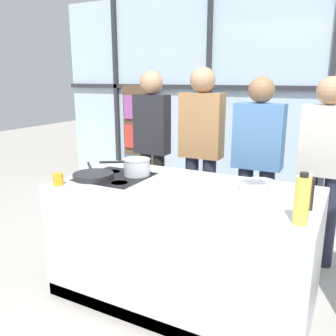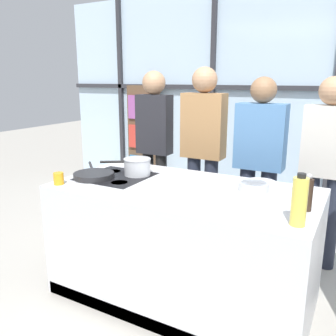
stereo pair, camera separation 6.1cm
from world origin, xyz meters
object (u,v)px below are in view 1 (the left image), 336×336
(white_plate, at_px, (260,182))
(oil_bottle, at_px, (302,200))
(frying_pan, at_px, (93,175))
(juice_glass_near, at_px, (58,179))
(spectator_center_left, at_px, (201,144))
(spectator_far_left, at_px, (152,139))
(spectator_center_right, at_px, (257,156))
(mixing_bowl, at_px, (254,185))
(saucepan, at_px, (136,166))
(pepper_grinder, at_px, (309,193))
(spectator_far_right, at_px, (323,161))

(white_plate, distance_m, oil_bottle, 0.79)
(frying_pan, bearing_deg, juice_glass_near, -112.52)
(juice_glass_near, bearing_deg, spectator_center_left, 67.99)
(juice_glass_near, bearing_deg, spectator_far_left, 90.21)
(juice_glass_near, bearing_deg, spectator_center_right, 50.92)
(spectator_far_left, distance_m, spectator_center_right, 1.14)
(spectator_far_left, xyz_separation_m, spectator_center_right, (1.14, 0.00, -0.07))
(frying_pan, relative_size, mixing_bowl, 2.17)
(saucepan, height_order, mixing_bowl, saucepan)
(spectator_center_right, bearing_deg, pepper_grinder, 118.13)
(spectator_far_left, height_order, frying_pan, spectator_far_left)
(saucepan, bearing_deg, spectator_center_left, 77.19)
(spectator_center_left, bearing_deg, mixing_bowl, 131.93)
(spectator_far_right, height_order, oil_bottle, spectator_far_right)
(mixing_bowl, bearing_deg, pepper_grinder, -31.02)
(mixing_bowl, height_order, oil_bottle, oil_bottle)
(spectator_far_right, bearing_deg, spectator_far_left, 0.00)
(spectator_far_right, xyz_separation_m, white_plate, (-0.39, -0.65, -0.07))
(spectator_center_right, height_order, mixing_bowl, spectator_center_right)
(white_plate, relative_size, juice_glass_near, 2.80)
(spectator_far_right, distance_m, saucepan, 1.61)
(spectator_center_left, height_order, juice_glass_near, spectator_center_left)
(saucepan, relative_size, oil_bottle, 1.28)
(spectator_center_right, relative_size, frying_pan, 3.61)
(frying_pan, bearing_deg, spectator_far_right, 35.35)
(spectator_far_left, distance_m, frying_pan, 1.14)
(spectator_center_right, height_order, frying_pan, spectator_center_right)
(mixing_bowl, relative_size, juice_glass_near, 2.38)
(spectator_far_left, bearing_deg, white_plate, 153.89)
(spectator_center_right, xyz_separation_m, spectator_far_right, (0.57, 0.00, 0.02))
(saucepan, bearing_deg, spectator_far_right, 33.49)
(spectator_center_right, distance_m, white_plate, 0.68)
(spectator_far_right, height_order, juice_glass_near, spectator_far_right)
(spectator_far_left, relative_size, spectator_far_right, 1.03)
(spectator_far_right, bearing_deg, white_plate, 59.27)
(spectator_center_right, xyz_separation_m, white_plate, (0.18, -0.65, -0.06))
(spectator_center_right, height_order, juice_glass_near, spectator_center_right)
(spectator_center_right, distance_m, pepper_grinder, 1.22)
(spectator_far_left, height_order, juice_glass_near, spectator_far_left)
(spectator_far_right, distance_m, frying_pan, 1.95)
(mixing_bowl, xyz_separation_m, pepper_grinder, (0.39, -0.23, 0.07))
(spectator_center_left, bearing_deg, pepper_grinder, 136.80)
(white_plate, xyz_separation_m, mixing_bowl, (0.00, -0.19, 0.03))
(spectator_center_right, distance_m, saucepan, 1.18)
(spectator_center_left, bearing_deg, white_plate, 139.28)
(mixing_bowl, distance_m, juice_glass_near, 1.43)
(spectator_far_right, distance_m, oil_bottle, 1.33)
(white_plate, bearing_deg, spectator_far_left, 153.89)
(pepper_grinder, bearing_deg, spectator_center_right, 118.13)
(white_plate, relative_size, oil_bottle, 0.86)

